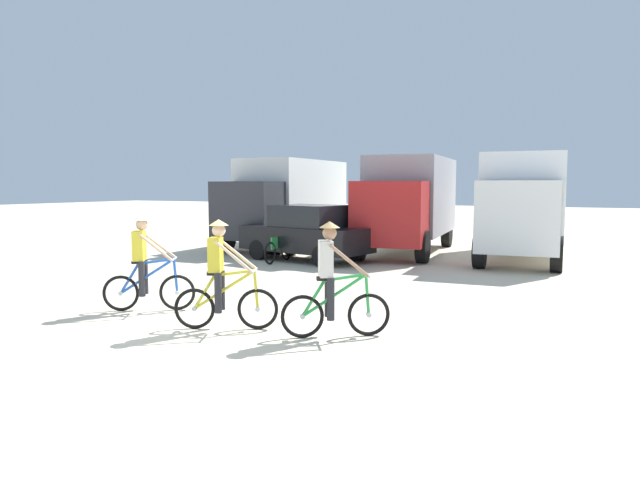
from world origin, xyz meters
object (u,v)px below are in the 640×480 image
Objects in this scene: cyclist_cowboy_hat at (222,279)px; cyclist_orange_shirt at (145,266)px; box_truck_avon_van at (525,201)px; sedan_parked at (306,233)px; box_truck_white_box at (287,198)px; box_truck_grey_hauler at (409,199)px; bicycle_spare at (279,249)px; cyclist_near_camera at (332,284)px.

cyclist_orange_shirt is at bearing 166.92° from cyclist_cowboy_hat.
sedan_parked is at bearing -149.34° from box_truck_avon_van.
box_truck_white_box is 0.98× the size of box_truck_grey_hauler.
sedan_parked is 1.04m from bicycle_spare.
cyclist_near_camera is 8.90m from bicycle_spare.
sedan_parked is (-6.03, -3.58, -0.99)m from box_truck_avon_van.
cyclist_near_camera is 1.05× the size of bicycle_spare.
cyclist_orange_shirt is at bearing -115.30° from box_truck_avon_van.
cyclist_cowboy_hat and cyclist_near_camera have the same top height.
box_truck_white_box is 3.74× the size of cyclist_cowboy_hat.
cyclist_near_camera is (1.83, 0.36, 0.00)m from cyclist_cowboy_hat.
box_truck_white_box is at bearing 179.88° from box_truck_avon_van.
box_truck_white_box is 3.74× the size of cyclist_orange_shirt.
box_truck_white_box is 3.93× the size of bicycle_spare.
sedan_parked is 2.46× the size of cyclist_near_camera.
cyclist_orange_shirt is at bearing -84.97° from sedan_parked.
cyclist_orange_shirt is 2.20m from cyclist_cowboy_hat.
cyclist_cowboy_hat is at bearing -105.20° from box_truck_avon_van.
cyclist_orange_shirt is (-5.35, -11.32, -1.03)m from box_truck_avon_van.
bicycle_spare is (-2.73, -4.41, -1.48)m from box_truck_grey_hauler.
sedan_parked reaches higher than bicycle_spare.
bicycle_spare is at bearing -121.79° from box_truck_grey_hauler.
cyclist_orange_shirt and cyclist_cowboy_hat have the same top height.
box_truck_grey_hauler is at bearing 60.01° from sedan_parked.
cyclist_orange_shirt is 7.17m from bicycle_spare.
box_truck_grey_hauler is at bearing 178.17° from box_truck_avon_van.
cyclist_cowboy_hat is at bearing -13.08° from cyclist_orange_shirt.
bicycle_spare is at bearing -147.13° from box_truck_avon_van.
bicycle_spare is (-6.63, -4.29, -1.48)m from box_truck_avon_van.
box_truck_avon_van is 8.03m from bicycle_spare.
box_truck_white_box reaches higher than sedan_parked.
box_truck_white_box is 0.99× the size of box_truck_avon_van.
box_truck_white_box is at bearing 122.96° from cyclist_near_camera.
box_truck_white_box is at bearing -178.77° from box_truck_grey_hauler.
box_truck_grey_hauler is 12.01m from cyclist_cowboy_hat.
cyclist_cowboy_hat is (0.69, -11.95, -1.03)m from box_truck_grey_hauler.
sedan_parked is at bearing 108.90° from cyclist_cowboy_hat.
cyclist_orange_shirt reaches higher than bicycle_spare.
box_truck_white_box reaches higher than cyclist_cowboy_hat.
box_truck_white_box is at bearing 115.37° from cyclist_cowboy_hat.
cyclist_near_camera reaches higher than bicycle_spare.
cyclist_near_camera is at bearing 11.15° from cyclist_cowboy_hat.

